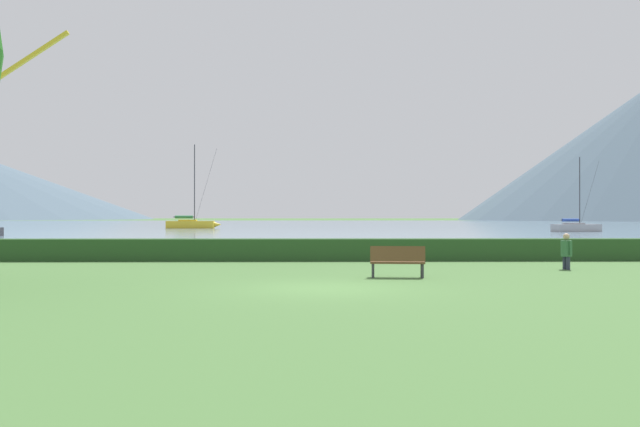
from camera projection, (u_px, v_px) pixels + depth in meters
ground_plane at (326, 288)px, 17.52m from camera, size 1000.00×1000.00×0.00m
harbor_water at (311, 224)px, 154.51m from camera, size 320.00×246.00×0.00m
hedge_line at (319, 250)px, 28.52m from camera, size 80.00×1.20×0.90m
sailboat_slip_1 at (191, 224)px, 102.66m from camera, size 8.13×2.67×12.52m
sailboat_slip_4 at (577, 227)px, 80.37m from camera, size 6.63×3.29×8.75m
park_bench_under_tree at (398, 260)px, 20.56m from camera, size 1.67×0.64×0.95m
person_seated_viewer at (566, 250)px, 23.72m from camera, size 0.36×0.55×1.25m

